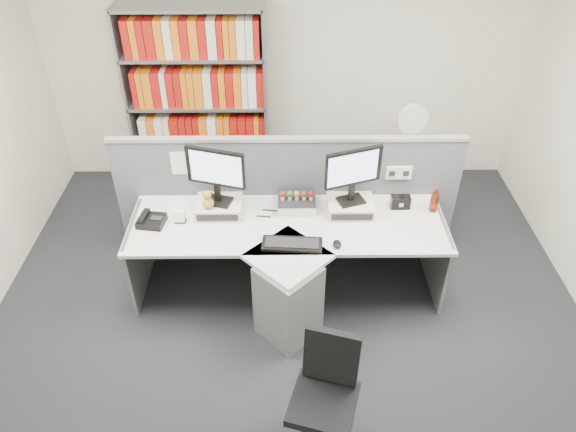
{
  "coord_description": "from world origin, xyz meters",
  "views": [
    {
      "loc": [
        -0.03,
        -2.69,
        3.46
      ],
      "look_at": [
        0.0,
        0.65,
        0.92
      ],
      "focal_mm": 33.9,
      "sensor_mm": 36.0,
      "label": 1
    }
  ],
  "objects_px": {
    "monitor_left": "(216,172)",
    "mouse": "(337,244)",
    "filing_cabinet": "(403,181)",
    "desk_phone": "(151,220)",
    "cola_bottle": "(434,202)",
    "desk_fan": "(412,122)",
    "desk": "(288,265)",
    "desktop_pc": "(297,203)",
    "shelving_unit": "(199,107)",
    "speaker": "(400,202)",
    "desk_calendar": "(180,217)",
    "office_chair": "(326,391)",
    "monitor_right": "(353,172)",
    "keyboard": "(292,244)"
  },
  "relations": [
    {
      "from": "cola_bottle",
      "to": "monitor_right",
      "type": "bearing_deg",
      "value": -179.8
    },
    {
      "from": "mouse",
      "to": "cola_bottle",
      "type": "relative_size",
      "value": 0.44
    },
    {
      "from": "office_chair",
      "to": "cola_bottle",
      "type": "bearing_deg",
      "value": 57.91
    },
    {
      "from": "mouse",
      "to": "shelving_unit",
      "type": "bearing_deg",
      "value": 123.69
    },
    {
      "from": "mouse",
      "to": "speaker",
      "type": "relative_size",
      "value": 0.64
    },
    {
      "from": "speaker",
      "to": "shelving_unit",
      "type": "xyz_separation_m",
      "value": [
        -1.85,
        1.41,
        0.2
      ]
    },
    {
      "from": "desk",
      "to": "mouse",
      "type": "bearing_deg",
      "value": -10.57
    },
    {
      "from": "keyboard",
      "to": "desk_calendar",
      "type": "bearing_deg",
      "value": 161.33
    },
    {
      "from": "monitor_right",
      "to": "keyboard",
      "type": "xyz_separation_m",
      "value": [
        -0.49,
        -0.44,
        -0.38
      ]
    },
    {
      "from": "desktop_pc",
      "to": "speaker",
      "type": "bearing_deg",
      "value": -0.88
    },
    {
      "from": "mouse",
      "to": "speaker",
      "type": "height_order",
      "value": "speaker"
    },
    {
      "from": "shelving_unit",
      "to": "office_chair",
      "type": "xyz_separation_m",
      "value": [
        1.13,
        -3.04,
        -0.52
      ]
    },
    {
      "from": "desk_calendar",
      "to": "speaker",
      "type": "distance_m",
      "value": 1.85
    },
    {
      "from": "keyboard",
      "to": "speaker",
      "type": "bearing_deg",
      "value": 28.34
    },
    {
      "from": "cola_bottle",
      "to": "desk",
      "type": "bearing_deg",
      "value": -162.5
    },
    {
      "from": "monitor_left",
      "to": "shelving_unit",
      "type": "xyz_separation_m",
      "value": [
        -0.33,
        1.46,
        -0.14
      ]
    },
    {
      "from": "mouse",
      "to": "monitor_right",
      "type": "bearing_deg",
      "value": 72.33
    },
    {
      "from": "monitor_left",
      "to": "monitor_right",
      "type": "height_order",
      "value": "monitor_left"
    },
    {
      "from": "desk_calendar",
      "to": "shelving_unit",
      "type": "xyz_separation_m",
      "value": [
        -0.02,
        1.6,
        0.21
      ]
    },
    {
      "from": "speaker",
      "to": "filing_cabinet",
      "type": "relative_size",
      "value": 0.23
    },
    {
      "from": "desk_calendar",
      "to": "cola_bottle",
      "type": "xyz_separation_m",
      "value": [
        2.11,
        0.14,
        0.04
      ]
    },
    {
      "from": "shelving_unit",
      "to": "mouse",
      "type": "bearing_deg",
      "value": -56.31
    },
    {
      "from": "mouse",
      "to": "filing_cabinet",
      "type": "height_order",
      "value": "mouse"
    },
    {
      "from": "cola_bottle",
      "to": "monitor_left",
      "type": "bearing_deg",
      "value": -179.92
    },
    {
      "from": "desktop_pc",
      "to": "monitor_left",
      "type": "bearing_deg",
      "value": -174.15
    },
    {
      "from": "cola_bottle",
      "to": "desk_calendar",
      "type": "bearing_deg",
      "value": -176.23
    },
    {
      "from": "monitor_right",
      "to": "desk_calendar",
      "type": "distance_m",
      "value": 1.46
    },
    {
      "from": "desk_calendar",
      "to": "office_chair",
      "type": "bearing_deg",
      "value": -52.28
    },
    {
      "from": "mouse",
      "to": "monitor_left",
      "type": "bearing_deg",
      "value": 154.54
    },
    {
      "from": "desk_phone",
      "to": "cola_bottle",
      "type": "bearing_deg",
      "value": 3.97
    },
    {
      "from": "desk_phone",
      "to": "monitor_right",
      "type": "bearing_deg",
      "value": 5.57
    },
    {
      "from": "mouse",
      "to": "desktop_pc",
      "type": "bearing_deg",
      "value": 120.14
    },
    {
      "from": "keyboard",
      "to": "desk_phone",
      "type": "distance_m",
      "value": 1.18
    },
    {
      "from": "speaker",
      "to": "desk_fan",
      "type": "height_order",
      "value": "desk_fan"
    },
    {
      "from": "desktop_pc",
      "to": "desk_fan",
      "type": "xyz_separation_m",
      "value": [
        1.12,
        0.95,
        0.26
      ]
    },
    {
      "from": "speaker",
      "to": "office_chair",
      "type": "bearing_deg",
      "value": -113.85
    },
    {
      "from": "desk_phone",
      "to": "filing_cabinet",
      "type": "bearing_deg",
      "value": 26.91
    },
    {
      "from": "mouse",
      "to": "speaker",
      "type": "distance_m",
      "value": 0.77
    },
    {
      "from": "mouse",
      "to": "desk_phone",
      "type": "xyz_separation_m",
      "value": [
        -1.5,
        0.29,
        0.01
      ]
    },
    {
      "from": "monitor_left",
      "to": "mouse",
      "type": "relative_size",
      "value": 4.83
    },
    {
      "from": "desktop_pc",
      "to": "desk_fan",
      "type": "bearing_deg",
      "value": 40.2
    },
    {
      "from": "desk_phone",
      "to": "cola_bottle",
      "type": "relative_size",
      "value": 1.02
    },
    {
      "from": "desktop_pc",
      "to": "shelving_unit",
      "type": "height_order",
      "value": "shelving_unit"
    },
    {
      "from": "office_chair",
      "to": "filing_cabinet",
      "type": "bearing_deg",
      "value": 69.56
    },
    {
      "from": "desktop_pc",
      "to": "shelving_unit",
      "type": "relative_size",
      "value": 0.16
    },
    {
      "from": "speaker",
      "to": "office_chair",
      "type": "height_order",
      "value": "office_chair"
    },
    {
      "from": "cola_bottle",
      "to": "desk_phone",
      "type": "bearing_deg",
      "value": -176.03
    },
    {
      "from": "speaker",
      "to": "monitor_left",
      "type": "bearing_deg",
      "value": -178.0
    },
    {
      "from": "monitor_left",
      "to": "filing_cabinet",
      "type": "bearing_deg",
      "value": 29.79
    },
    {
      "from": "desk_phone",
      "to": "desk_fan",
      "type": "bearing_deg",
      "value": 26.9
    }
  ]
}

